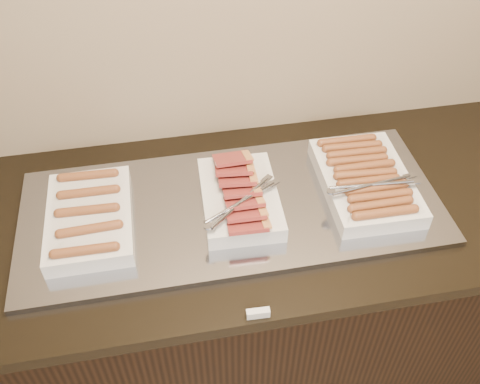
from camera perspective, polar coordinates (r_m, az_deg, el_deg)
name	(u,v)px	position (r m, az deg, el deg)	size (l,w,h in m)	color
counter	(240,297)	(1.90, 0.05, -11.17)	(2.06, 0.76, 0.90)	black
warming_tray	(232,208)	(1.54, -0.86, -1.70)	(1.20, 0.50, 0.02)	#9396A1
dish_left	(90,217)	(1.52, -15.74, -2.60)	(0.23, 0.34, 0.07)	silver
dish_center	(240,197)	(1.51, -0.02, -0.57)	(0.25, 0.34, 0.09)	silver
dish_right	(366,180)	(1.60, 13.26, 1.22)	(0.27, 0.38, 0.08)	silver
label_holder	(258,313)	(1.32, 1.94, -12.80)	(0.06, 0.02, 0.02)	silver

